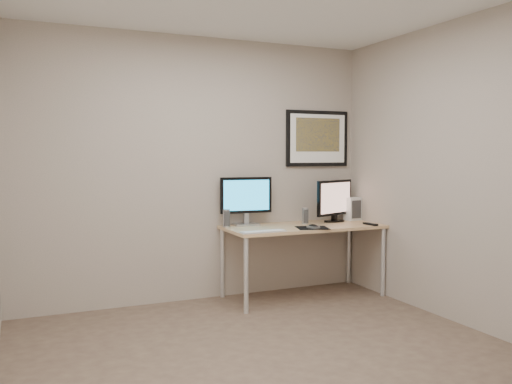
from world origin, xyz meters
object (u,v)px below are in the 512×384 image
monitor_large (246,199)px  monitor_tv (335,200)px  desk (303,232)px  framed_art (317,138)px  speaker_left (226,218)px  keyboard (263,231)px  speaker_right (305,216)px  fan_unit (353,209)px

monitor_large → monitor_tv: size_ratio=1.00×
desk → framed_art: framed_art is taller
monitor_large → speaker_left: bearing=-162.7°
monitor_large → framed_art: bearing=10.7°
monitor_large → keyboard: monitor_large is taller
framed_art → monitor_tv: 0.69m
desk → keyboard: (-0.57, -0.27, 0.07)m
speaker_left → keyboard: bearing=-55.1°
desk → keyboard: 0.64m
speaker_right → monitor_tv: bearing=15.5°
monitor_tv → keyboard: 1.11m
desk → keyboard: keyboard is taller
framed_art → fan_unit: size_ratio=3.02×
framed_art → keyboard: bearing=-146.7°
monitor_large → speaker_left: (-0.23, -0.05, -0.18)m
keyboard → fan_unit: bearing=17.3°
keyboard → speaker_right: bearing=27.7°
desk → speaker_right: (0.07, 0.09, 0.15)m
speaker_right → fan_unit: fan_unit is taller
monitor_large → speaker_right: bearing=-9.6°
desk → fan_unit: bearing=13.7°
speaker_right → desk: bearing=-115.4°
framed_art → speaker_left: (-1.10, -0.13, -0.80)m
fan_unit → speaker_left: bearing=170.3°
monitor_large → fan_unit: size_ratio=2.16×
fan_unit → monitor_large: bearing=167.8°
framed_art → speaker_right: framed_art is taller
monitor_large → fan_unit: 1.24m
monitor_large → speaker_right: (0.59, -0.16, -0.19)m
monitor_tv → fan_unit: bearing=-10.2°
desk → speaker_left: speaker_left is taller
speaker_left → speaker_right: 0.83m
speaker_left → monitor_tv: bearing=9.7°
keyboard → monitor_tv: bearing=19.0°
framed_art → speaker_left: 1.37m
framed_art → fan_unit: (0.36, -0.16, -0.77)m
fan_unit → desk: bearing=-174.8°
desk → framed_art: bearing=43.5°
speaker_right → speaker_left: bearing=-175.6°
speaker_right → fan_unit: bearing=19.3°
speaker_right → keyboard: 0.74m
monitor_tv → fan_unit: monitor_tv is taller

